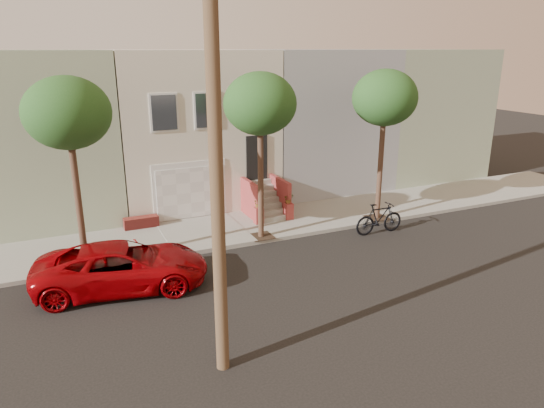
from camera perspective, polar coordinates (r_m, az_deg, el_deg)
name	(u,v)px	position (r m, az deg, el deg)	size (l,w,h in m)	color
ground	(280,286)	(15.88, 0.95, -9.48)	(90.00, 90.00, 0.00)	black
sidewalk	(225,230)	(20.41, -5.45, -3.01)	(40.00, 3.70, 0.15)	gray
house_row	(184,124)	(24.98, -10.12, 9.07)	(33.10, 11.70, 7.00)	beige
tree_left	(68,114)	(16.81, -22.55, 9.55)	(2.70, 2.57, 6.30)	#2D2116
tree_mid	(260,105)	(18.22, -1.38, 11.38)	(2.70, 2.57, 6.30)	#2D2116
tree_right	(385,99)	(20.97, 12.91, 11.77)	(2.70, 2.57, 6.30)	#2D2116
pickup_truck	(122,267)	(16.15, -16.91, -6.93)	(2.42, 5.25, 1.46)	#8D0207
motorcycle	(379,218)	(20.41, 12.29, -1.63)	(0.61, 2.15, 1.29)	black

